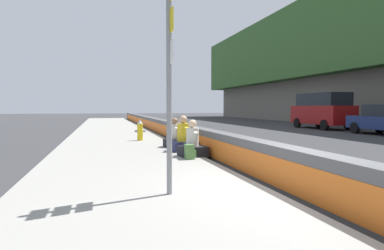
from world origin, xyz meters
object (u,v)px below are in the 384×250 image
seated_person_foreground (193,145)px  seated_person_rear (175,138)px  seated_person_middle (183,140)px  route_sign_post (169,66)px  backpack (190,152)px  fire_hydrant (140,130)px  parked_car_fourth (322,110)px

seated_person_foreground → seated_person_rear: bearing=0.3°
seated_person_middle → seated_person_rear: size_ratio=1.11×
route_sign_post → backpack: 4.27m
fire_hydrant → seated_person_foreground: seated_person_foreground is taller
seated_person_foreground → seated_person_rear: (2.43, 0.01, -0.01)m
route_sign_post → seated_person_middle: bearing=-15.7°
parked_car_fourth → fire_hydrant: bearing=116.1°
seated_person_foreground → seated_person_rear: size_ratio=1.02×
fire_hydrant → seated_person_rear: (-2.68, -0.95, -0.12)m
fire_hydrant → backpack: fire_hydrant is taller
route_sign_post → seated_person_foreground: (4.10, -1.48, -1.76)m
route_sign_post → parked_car_fourth: size_ratio=0.70×
seated_person_foreground → parked_car_fourth: parked_car_fourth is taller
backpack → seated_person_middle: bearing=-7.5°
seated_person_middle → seated_person_foreground: bearing=179.4°
seated_person_middle → parked_car_fourth: (10.62, -12.80, 0.85)m
seated_person_foreground → seated_person_middle: seated_person_middle is taller
fire_hydrant → seated_person_middle: 4.01m
fire_hydrant → seated_person_foreground: (-5.11, -0.97, -0.12)m
seated_person_middle → parked_car_fourth: size_ratio=0.23×
seated_person_rear → parked_car_fourth: 15.94m
fire_hydrant → seated_person_foreground: bearing=-169.3°
backpack → parked_car_fourth: 17.97m
fire_hydrant → seated_person_middle: seated_person_middle is taller
seated_person_foreground → seated_person_middle: (1.23, -0.01, 0.03)m
route_sign_post → parked_car_fourth: 21.44m
fire_hydrant → parked_car_fourth: (6.74, -13.78, 0.77)m
seated_person_foreground → parked_car_fourth: size_ratio=0.21×
fire_hydrant → seated_person_foreground: 5.20m
parked_car_fourth → backpack: bearing=133.4°
parked_car_fourth → route_sign_post: bearing=138.1°
route_sign_post → parked_car_fourth: (15.95, -14.29, -0.88)m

